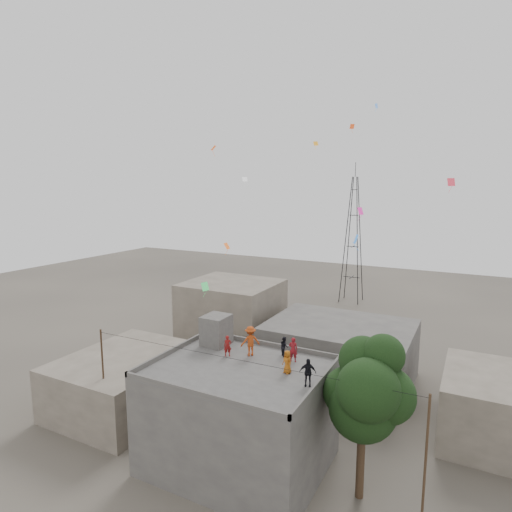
% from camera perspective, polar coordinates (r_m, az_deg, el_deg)
% --- Properties ---
extents(ground, '(140.00, 140.00, 0.00)m').
position_cam_1_polar(ground, '(28.89, -2.27, -25.81)').
color(ground, '#3E3A33').
rests_on(ground, ground).
extents(main_building, '(10.00, 8.00, 6.10)m').
position_cam_1_polar(main_building, '(27.25, -2.31, -20.55)').
color(main_building, '#4D4A47').
rests_on(main_building, ground).
extents(parapet, '(10.00, 8.00, 0.30)m').
position_cam_1_polar(parapet, '(25.82, -2.36, -14.37)').
color(parapet, '#4D4A47').
rests_on(parapet, main_building).
extents(stair_head_box, '(1.60, 1.80, 2.00)m').
position_cam_1_polar(stair_head_box, '(29.14, -5.32, -9.81)').
color(stair_head_box, '#4D4A47').
rests_on(stair_head_box, main_building).
extents(neighbor_west, '(8.00, 10.00, 4.00)m').
position_cam_1_polar(neighbor_west, '(35.22, -16.90, -15.67)').
color(neighbor_west, '#645A4F').
rests_on(neighbor_west, ground).
extents(neighbor_north, '(12.00, 9.00, 5.00)m').
position_cam_1_polar(neighbor_north, '(38.52, 11.07, -12.41)').
color(neighbor_north, '#4D4A47').
rests_on(neighbor_north, ground).
extents(neighbor_northwest, '(9.00, 8.00, 7.00)m').
position_cam_1_polar(neighbor_northwest, '(44.49, -3.24, -7.91)').
color(neighbor_northwest, '#645A4F').
rests_on(neighbor_northwest, ground).
extents(neighbor_east, '(7.00, 8.00, 4.40)m').
position_cam_1_polar(neighbor_east, '(33.77, 29.77, -17.27)').
color(neighbor_east, '#645A4F').
rests_on(neighbor_east, ground).
extents(tree, '(4.90, 4.60, 9.10)m').
position_cam_1_polar(tree, '(23.96, 14.60, -17.02)').
color(tree, black).
rests_on(tree, ground).
extents(utility_line, '(20.12, 0.62, 7.40)m').
position_cam_1_polar(utility_line, '(25.71, -2.77, -20.52)').
color(utility_line, black).
rests_on(utility_line, ground).
extents(transmission_tower, '(2.97, 2.97, 20.01)m').
position_cam_1_polar(transmission_tower, '(62.98, 12.80, 2.11)').
color(transmission_tower, black).
rests_on(transmission_tower, ground).
extents(person_red_adult, '(0.61, 0.45, 1.52)m').
position_cam_1_polar(person_red_adult, '(26.52, 4.98, -12.31)').
color(person_red_adult, maroon).
rests_on(person_red_adult, main_building).
extents(person_orange_child, '(0.76, 0.65, 1.33)m').
position_cam_1_polar(person_orange_child, '(25.02, 4.19, -13.90)').
color(person_orange_child, '#AC5813').
rests_on(person_orange_child, main_building).
extents(person_dark_child, '(0.75, 0.76, 1.23)m').
position_cam_1_polar(person_dark_child, '(27.38, 3.79, -11.92)').
color(person_dark_child, black).
rests_on(person_dark_child, main_building).
extents(person_dark_adult, '(0.96, 0.63, 1.51)m').
position_cam_1_polar(person_dark_adult, '(23.63, 6.91, -15.14)').
color(person_dark_adult, black).
rests_on(person_dark_adult, main_building).
extents(person_orange_adult, '(1.37, 1.35, 1.89)m').
position_cam_1_polar(person_orange_adult, '(27.26, -0.76, -11.26)').
color(person_orange_adult, '#AB3E13').
rests_on(person_orange_adult, main_building).
extents(person_red_child, '(0.57, 0.55, 1.31)m').
position_cam_1_polar(person_red_child, '(27.31, -3.80, -11.88)').
color(person_red_child, maroon).
rests_on(person_red_child, main_building).
extents(kites, '(17.48, 15.83, 12.77)m').
position_cam_1_polar(kites, '(30.38, 6.58, 7.81)').
color(kites, '#E15917').
rests_on(kites, ground).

